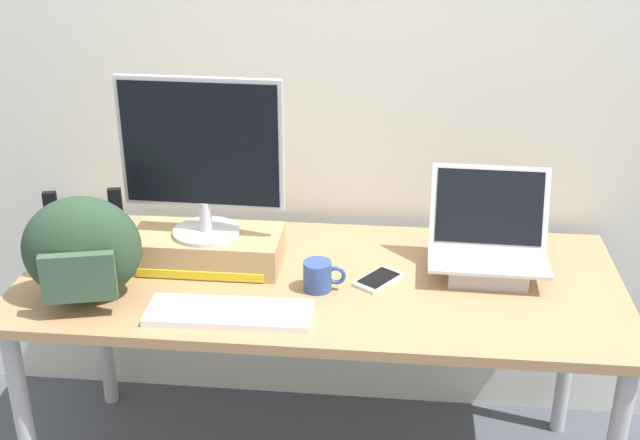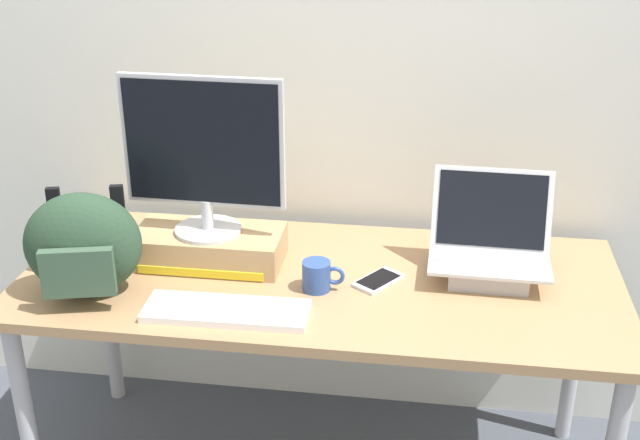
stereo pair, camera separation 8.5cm
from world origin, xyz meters
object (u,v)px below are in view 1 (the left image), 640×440
at_px(messenger_backpack, 82,249).
at_px(cell_phone, 379,279).
at_px(desktop_monitor, 201,155).
at_px(coffee_mug, 318,276).
at_px(plush_toy, 99,222).
at_px(open_laptop, 487,253).
at_px(external_keyboard, 229,313).
at_px(toner_box_yellow, 208,249).

xyz_separation_m(messenger_backpack, cell_phone, (0.79, 0.17, -0.14)).
bearing_deg(desktop_monitor, coffee_mug, -18.04).
distance_m(desktop_monitor, plush_toy, 0.51).
xyz_separation_m(desktop_monitor, plush_toy, (-0.39, 0.16, -0.30)).
height_order(open_laptop, external_keyboard, open_laptop).
relative_size(external_keyboard, coffee_mug, 3.60).
xyz_separation_m(coffee_mug, cell_phone, (0.17, 0.07, -0.04)).
distance_m(messenger_backpack, cell_phone, 0.82).
height_order(external_keyboard, messenger_backpack, messenger_backpack).
xyz_separation_m(external_keyboard, coffee_mug, (0.22, 0.17, 0.03)).
height_order(external_keyboard, coffee_mug, coffee_mug).
height_order(open_laptop, messenger_backpack, messenger_backpack).
bearing_deg(coffee_mug, messenger_backpack, -170.11).
distance_m(messenger_backpack, coffee_mug, 0.64).
bearing_deg(coffee_mug, cell_phone, 21.26).
xyz_separation_m(toner_box_yellow, desktop_monitor, (-0.00, -0.00, 0.29)).
distance_m(toner_box_yellow, plush_toy, 0.42).
bearing_deg(messenger_backpack, desktop_monitor, 25.09).
bearing_deg(cell_phone, open_laptop, 50.99).
relative_size(open_laptop, external_keyboard, 0.79).
relative_size(external_keyboard, messenger_backpack, 1.25).
bearing_deg(toner_box_yellow, open_laptop, 2.02).
relative_size(toner_box_yellow, cell_phone, 2.63).
xyz_separation_m(toner_box_yellow, open_laptop, (0.82, 0.03, 0.01)).
relative_size(toner_box_yellow, plush_toy, 4.71).
bearing_deg(desktop_monitor, cell_phone, -4.77).
height_order(toner_box_yellow, open_laptop, open_laptop).
bearing_deg(desktop_monitor, open_laptop, 3.60).
bearing_deg(desktop_monitor, toner_box_yellow, 89.43).
height_order(desktop_monitor, external_keyboard, desktop_monitor).
xyz_separation_m(open_laptop, coffee_mug, (-0.48, -0.15, -0.02)).
height_order(toner_box_yellow, coffee_mug, toner_box_yellow).
bearing_deg(external_keyboard, cell_phone, 30.13).
xyz_separation_m(open_laptop, external_keyboard, (-0.69, -0.32, -0.05)).
bearing_deg(desktop_monitor, plush_toy, 158.80).
height_order(coffee_mug, cell_phone, coffee_mug).
bearing_deg(external_keyboard, toner_box_yellow, 111.82).
distance_m(toner_box_yellow, desktop_monitor, 0.29).
height_order(external_keyboard, cell_phone, external_keyboard).
relative_size(coffee_mug, plush_toy, 1.32).
bearing_deg(desktop_monitor, external_keyboard, -65.43).
distance_m(open_laptop, messenger_backpack, 1.13).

